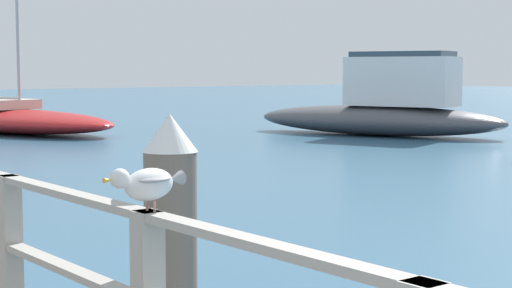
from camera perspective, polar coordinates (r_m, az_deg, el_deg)
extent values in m
cube|color=#B2ADA3|center=(5.45, -16.29, -7.10)|extent=(0.12, 0.12, 0.96)
cone|color=white|center=(4.40, -5.86, 0.77)|extent=(0.29, 0.29, 0.20)
ellipsoid|color=white|center=(3.87, -7.26, -2.74)|extent=(0.30, 0.19, 0.15)
sphere|color=white|center=(3.75, -9.21, -2.32)|extent=(0.09, 0.09, 0.09)
cone|color=gold|center=(3.71, -9.97, -2.42)|extent=(0.05, 0.03, 0.02)
cone|color=#939399|center=(3.99, -5.49, -2.34)|extent=(0.09, 0.09, 0.07)
ellipsoid|color=#939399|center=(3.87, -7.27, -2.35)|extent=(0.26, 0.22, 0.04)
cylinder|color=tan|center=(3.87, -6.88, -4.22)|extent=(0.01, 0.01, 0.05)
cylinder|color=tan|center=(3.91, -7.39, -4.14)|extent=(0.01, 0.01, 0.05)
ellipsoid|color=red|center=(27.79, -16.26, 1.53)|extent=(5.06, 9.42, 0.74)
ellipsoid|color=#4C4C51|center=(25.86, 8.19, 1.61)|extent=(4.83, 8.31, 0.91)
cube|color=white|center=(25.49, 9.86, 4.20)|extent=(2.46, 3.51, 1.46)
cube|color=#334756|center=(25.49, 9.89, 6.01)|extent=(2.26, 3.17, 0.16)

